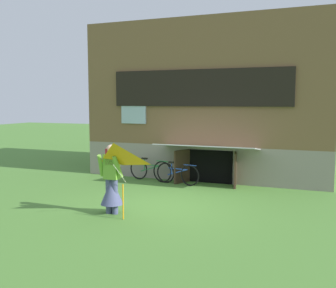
# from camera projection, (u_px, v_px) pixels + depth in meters

# --- Properties ---
(ground_plane) EXTENTS (60.00, 60.00, 0.00)m
(ground_plane) POSITION_uv_depth(u_px,v_px,m) (163.00, 204.00, 10.00)
(ground_plane) COLOR #4C7F33
(log_house) EXTENTS (8.10, 6.10, 5.24)m
(log_house) POSITION_uv_depth(u_px,v_px,m) (218.00, 100.00, 14.79)
(log_house) COLOR gray
(log_house) RESTS_ON ground_plane
(person) EXTENTS (0.61, 0.52, 1.61)m
(person) POSITION_uv_depth(u_px,v_px,m) (112.00, 185.00, 9.08)
(person) COLOR #474C75
(person) RESTS_ON ground_plane
(kite) EXTENTS (0.93, 0.95, 1.61)m
(kite) POSITION_uv_depth(u_px,v_px,m) (114.00, 162.00, 8.38)
(kite) COLOR orange
(kite) RESTS_ON ground_plane
(bicycle_blue) EXTENTS (1.51, 0.33, 0.70)m
(bicycle_blue) POSITION_uv_depth(u_px,v_px,m) (177.00, 174.00, 12.35)
(bicycle_blue) COLOR black
(bicycle_blue) RESTS_ON ground_plane
(bicycle_green) EXTENTS (1.61, 0.36, 0.74)m
(bicycle_green) POSITION_uv_depth(u_px,v_px,m) (150.00, 170.00, 12.90)
(bicycle_green) COLOR black
(bicycle_green) RESTS_ON ground_plane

